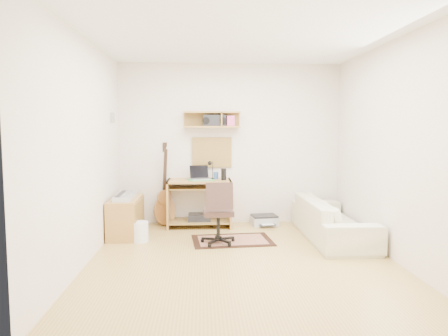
{
  "coord_description": "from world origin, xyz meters",
  "views": [
    {
      "loc": [
        -0.46,
        -4.89,
        1.56
      ],
      "look_at": [
        -0.15,
        1.05,
        1.0
      ],
      "focal_mm": 33.82,
      "sensor_mm": 36.0,
      "label": 1
    }
  ],
  "objects": [
    {
      "name": "desk_lamp",
      "position": [
        -0.29,
        1.87,
        0.89
      ],
      "size": [
        0.1,
        0.1,
        0.29
      ],
      "primitive_type": null,
      "color": "black",
      "rests_on": "desk"
    },
    {
      "name": "sofa",
      "position": [
        1.38,
        0.89,
        0.38
      ],
      "size": [
        0.56,
        1.92,
        0.75
      ],
      "primitive_type": "imported",
      "rotation": [
        0.0,
        0.0,
        1.57
      ],
      "color": "beige",
      "rests_on": "floor"
    },
    {
      "name": "desk",
      "position": [
        -0.51,
        1.73,
        0.38
      ],
      "size": [
        1.0,
        0.55,
        0.75
      ],
      "primitive_type": null,
      "color": "#B0803E",
      "rests_on": "floor"
    },
    {
      "name": "rug",
      "position": [
        -0.05,
        0.84,
        0.01
      ],
      "size": [
        1.15,
        0.82,
        0.01
      ],
      "primitive_type": "cube",
      "rotation": [
        0.0,
        0.0,
        0.09
      ],
      "color": "tan",
      "rests_on": "floor"
    },
    {
      "name": "cork_board",
      "position": [
        -0.3,
        1.98,
        1.17
      ],
      "size": [
        0.64,
        0.03,
        0.49
      ],
      "primitive_type": "cube",
      "color": "tan",
      "rests_on": "back_wall"
    },
    {
      "name": "speaker",
      "position": [
        -0.12,
        1.68,
        0.84
      ],
      "size": [
        0.08,
        0.08,
        0.18
      ],
      "primitive_type": "cylinder",
      "color": "black",
      "rests_on": "desk"
    },
    {
      "name": "wall_photo",
      "position": [
        -1.79,
        1.5,
        1.72
      ],
      "size": [
        0.02,
        0.2,
        0.15
      ],
      "primitive_type": "cube",
      "color": "#4C8CBF",
      "rests_on": "left_wall"
    },
    {
      "name": "pencil_cup",
      "position": [
        -0.24,
        1.83,
        0.81
      ],
      "size": [
        0.08,
        0.08,
        0.11
      ],
      "primitive_type": "cylinder",
      "color": "#2F4F8D",
      "rests_on": "desk"
    },
    {
      "name": "cabinet",
      "position": [
        -1.58,
        1.23,
        0.28
      ],
      "size": [
        0.4,
        0.9,
        0.55
      ],
      "primitive_type": "cube",
      "color": "#B0803E",
      "rests_on": "floor"
    },
    {
      "name": "right_wall",
      "position": [
        1.8,
        0.0,
        1.3
      ],
      "size": [
        0.01,
        4.0,
        2.6
      ],
      "primitive_type": "cube",
      "color": "silver",
      "rests_on": "ground"
    },
    {
      "name": "laptop",
      "position": [
        -0.48,
        1.71,
        0.86
      ],
      "size": [
        0.36,
        0.36,
        0.23
      ],
      "primitive_type": null,
      "rotation": [
        0.0,
        0.0,
        0.26
      ],
      "color": "silver",
      "rests_on": "desk"
    },
    {
      "name": "back_wall",
      "position": [
        0.0,
        2.0,
        1.3
      ],
      "size": [
        3.6,
        0.01,
        2.6
      ],
      "primitive_type": "cube",
      "color": "silver",
      "rests_on": "ground"
    },
    {
      "name": "left_wall",
      "position": [
        -1.8,
        0.0,
        1.3
      ],
      "size": [
        0.01,
        4.0,
        2.6
      ],
      "primitive_type": "cube",
      "color": "silver",
      "rests_on": "ground"
    },
    {
      "name": "wall_shelf",
      "position": [
        -0.3,
        1.88,
        1.7
      ],
      "size": [
        0.9,
        0.25,
        0.26
      ],
      "primitive_type": "cube",
      "color": "#B0803E",
      "rests_on": "back_wall"
    },
    {
      "name": "task_chair",
      "position": [
        -0.25,
        0.69,
        0.44
      ],
      "size": [
        0.47,
        0.47,
        0.87
      ],
      "primitive_type": null,
      "rotation": [
        0.0,
        0.0,
        0.06
      ],
      "color": "#35241F",
      "rests_on": "floor"
    },
    {
      "name": "guitar",
      "position": [
        -1.07,
        1.86,
        0.67
      ],
      "size": [
        0.42,
        0.34,
        1.34
      ],
      "primitive_type": null,
      "rotation": [
        0.0,
        0.0,
        0.38
      ],
      "color": "#AC7134",
      "rests_on": "floor"
    },
    {
      "name": "waste_basket",
      "position": [
        -1.32,
        0.87,
        0.14
      ],
      "size": [
        0.24,
        0.24,
        0.28
      ],
      "primitive_type": "cylinder",
      "rotation": [
        0.0,
        0.0,
        -0.05
      ],
      "color": "white",
      "rests_on": "floor"
    },
    {
      "name": "floor",
      "position": [
        0.0,
        0.0,
        -0.01
      ],
      "size": [
        3.6,
        4.0,
        0.01
      ],
      "primitive_type": "cube",
      "color": "tan",
      "rests_on": "ground"
    },
    {
      "name": "ceiling",
      "position": [
        0.0,
        0.0,
        2.6
      ],
      "size": [
        3.6,
        4.0,
        0.01
      ],
      "primitive_type": "cube",
      "color": "white",
      "rests_on": "ground"
    },
    {
      "name": "music_keyboard",
      "position": [
        -1.58,
        1.23,
        0.58
      ],
      "size": [
        0.23,
        0.72,
        0.06
      ],
      "primitive_type": "cube",
      "color": "#B2B5BA",
      "rests_on": "cabinet"
    },
    {
      "name": "printer",
      "position": [
        0.54,
        1.77,
        0.09
      ],
      "size": [
        0.45,
        0.37,
        0.16
      ],
      "primitive_type": "cube",
      "rotation": [
        0.0,
        0.0,
        0.13
      ],
      "color": "#A5A8AA",
      "rests_on": "floor"
    },
    {
      "name": "boombox",
      "position": [
        -0.26,
        1.87,
        1.68
      ],
      "size": [
        0.37,
        0.17,
        0.19
      ],
      "primitive_type": "cube",
      "color": "black",
      "rests_on": "wall_shelf"
    }
  ]
}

